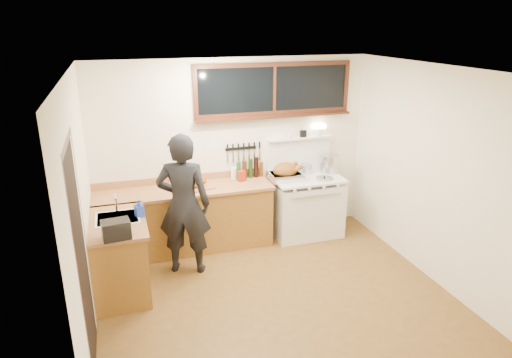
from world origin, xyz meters
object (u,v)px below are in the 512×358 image
object	(u,v)px
roast_turkey	(286,173)
vintage_stove	(305,204)
man	(184,205)
cutting_board	(197,184)

from	to	relation	value
roast_turkey	vintage_stove	bearing A→B (deg)	3.78
vintage_stove	roast_turkey	world-z (taller)	vintage_stove
vintage_stove	man	world-z (taller)	man
man	cutting_board	size ratio (longest dim) A/B	3.57
vintage_stove	roast_turkey	xyz separation A→B (m)	(-0.34, -0.02, 0.53)
vintage_stove	man	xyz separation A→B (m)	(-1.89, -0.55, 0.44)
vintage_stove	cutting_board	xyz separation A→B (m)	(-1.62, 0.01, 0.49)
cutting_board	roast_turkey	world-z (taller)	roast_turkey
man	roast_turkey	distance (m)	1.64
cutting_board	roast_turkey	bearing A→B (deg)	-1.35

